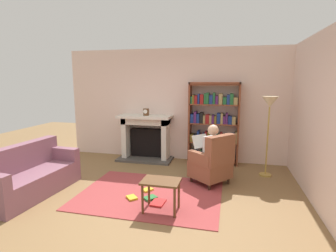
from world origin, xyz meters
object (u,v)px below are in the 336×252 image
Objects in this scene: sofa_floral at (29,176)px; mantel_clock at (146,112)px; seated_reader at (209,151)px; floor_lamp at (269,109)px; armchair_reading at (213,162)px; bookshelf at (213,124)px; fireplace at (146,136)px; side_table at (161,185)px.

mantel_clock is at bearing -25.59° from sofa_floral.
seated_reader reaches higher than sofa_floral.
mantel_clock is at bearing 170.37° from floor_lamp.
mantel_clock is 2.20m from armchair_reading.
sofa_floral is 1.07× the size of floor_lamp.
bookshelf is 1.29m from seated_reader.
mantel_clock is at bearing -85.44° from seated_reader.
seated_reader is at bearing -36.48° from fireplace.
bookshelf is at bearing 77.30° from side_table.
bookshelf reaches higher than seated_reader.
mantel_clock reaches higher than sofa_floral.
seated_reader is at bearing -63.05° from sofa_floral.
fireplace is at bearing 111.20° from mantel_clock.
sofa_floral is (-1.34, -2.36, -0.87)m from mantel_clock.
fireplace is 2.38× the size of side_table.
mantel_clock is 2.85m from sofa_floral.
bookshelf reaches higher than floor_lamp.
armchair_reading is 0.59× the size of floor_lamp.
bookshelf is 2.68m from side_table.
fireplace reaches higher than armchair_reading.
bookshelf is at bearing -140.61° from seated_reader.
bookshelf is at bearing 152.03° from floor_lamp.
bookshelf reaches higher than side_table.
armchair_reading is at bearing -145.00° from floor_lamp.
bookshelf is 1.42m from armchair_reading.
floor_lamp is at bearing -9.63° from mantel_clock.
floor_lamp is at bearing 164.36° from armchair_reading.
fireplace is at bearing -23.90° from sofa_floral.
fireplace reaches higher than side_table.
armchair_reading is (1.73, -1.29, -0.16)m from fireplace.
fireplace is 2.93m from floor_lamp.
armchair_reading reaches higher than side_table.
bookshelf is 1.17× the size of floor_lamp.
bookshelf is at bearing -45.71° from sofa_floral.
side_table is (2.36, -0.07, 0.09)m from sofa_floral.
bookshelf reaches higher than mantel_clock.
bookshelf is at bearing 4.84° from mantel_clock.
seated_reader is at bearing -34.81° from mantel_clock.
mantel_clock reaches higher than armchair_reading.
sofa_floral is at bearing -29.42° from armchair_reading.
mantel_clock is at bearing -68.80° from fireplace.
seated_reader is 1.51m from floor_lamp.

